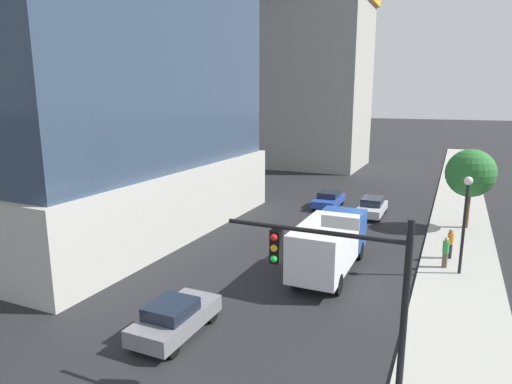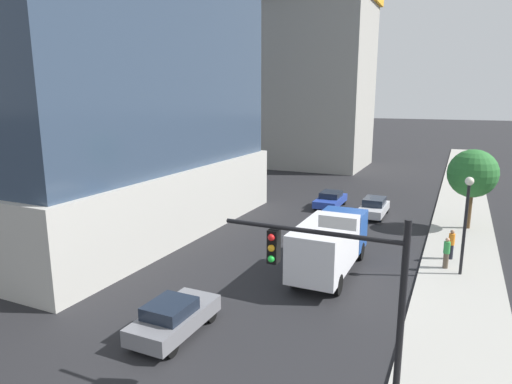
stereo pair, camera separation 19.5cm
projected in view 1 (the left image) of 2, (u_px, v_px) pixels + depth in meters
sidewalk at (459, 257)px, 26.32m from camera, size 4.13×120.00×0.15m
construction_building at (315, 65)px, 59.09m from camera, size 20.15×15.15×33.98m
traffic_light_pole at (343, 277)px, 12.81m from camera, size 5.53×0.48×6.04m
street_lamp at (465, 210)px, 22.94m from camera, size 0.44×0.44×5.24m
street_tree at (471, 173)px, 31.18m from camera, size 3.38×3.38×5.67m
car_silver at (372, 207)px, 35.55m from camera, size 1.86×4.40×1.46m
car_blue at (329, 199)px, 38.38m from camera, size 1.92×4.38×1.35m
car_gray at (175, 318)px, 17.70m from camera, size 1.89×4.20×1.47m
box_truck at (330, 242)px, 23.68m from camera, size 2.47×7.62×3.03m
pedestrian_orange_shirt at (450, 243)px, 25.71m from camera, size 0.34×0.34×1.75m
pedestrian_green_shirt at (445, 252)px, 24.32m from camera, size 0.34×0.34×1.73m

